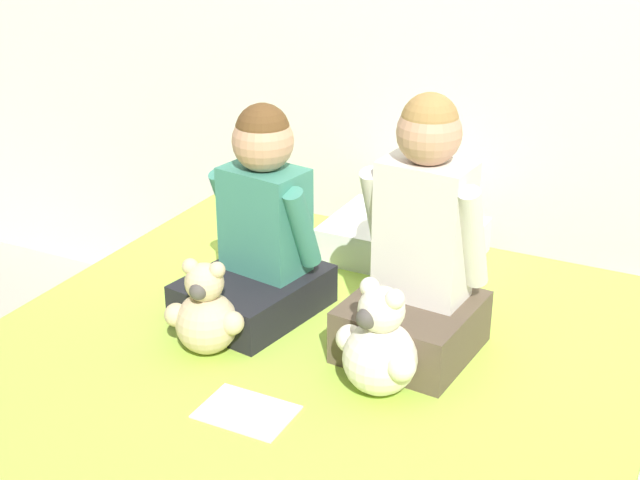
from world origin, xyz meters
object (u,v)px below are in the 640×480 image
(bed, at_px, (281,463))
(child_on_right, at_px, (420,253))
(teddy_bear_held_by_right_child, at_px, (380,347))
(pillow_at_headboard, at_px, (403,240))
(teddy_bear_held_by_left_child, at_px, (206,314))
(child_on_left, at_px, (260,231))
(sign_card, at_px, (246,412))

(bed, xyz_separation_m, child_on_right, (0.23, 0.29, 0.51))
(teddy_bear_held_by_right_child, height_order, pillow_at_headboard, teddy_bear_held_by_right_child)
(child_on_right, distance_m, teddy_bear_held_by_left_child, 0.55)
(teddy_bear_held_by_left_child, bearing_deg, child_on_left, 78.11)
(teddy_bear_held_by_left_child, height_order, teddy_bear_held_by_right_child, teddy_bear_held_by_right_child)
(child_on_right, height_order, pillow_at_headboard, child_on_right)
(teddy_bear_held_by_right_child, bearing_deg, teddy_bear_held_by_left_child, -154.85)
(child_on_right, xyz_separation_m, teddy_bear_held_by_right_child, (-0.00, -0.23, -0.14))
(teddy_bear_held_by_left_child, relative_size, sign_card, 1.19)
(teddy_bear_held_by_right_child, bearing_deg, sign_card, -115.23)
(bed, bearing_deg, child_on_left, 126.52)
(child_on_left, distance_m, teddy_bear_held_by_left_child, 0.29)
(bed, bearing_deg, child_on_right, 51.68)
(teddy_bear_held_by_right_child, relative_size, pillow_at_headboard, 0.61)
(bed, bearing_deg, teddy_bear_held_by_right_child, 15.95)
(teddy_bear_held_by_left_child, distance_m, sign_card, 0.31)
(teddy_bear_held_by_right_child, bearing_deg, child_on_right, 110.83)
(child_on_right, bearing_deg, teddy_bear_held_by_right_child, -86.16)
(child_on_left, relative_size, child_on_right, 0.87)
(child_on_right, relative_size, teddy_bear_held_by_left_child, 2.61)
(teddy_bear_held_by_left_child, xyz_separation_m, teddy_bear_held_by_right_child, (0.46, 0.03, 0.01))
(child_on_left, bearing_deg, teddy_bear_held_by_right_child, -18.16)
(child_on_left, relative_size, teddy_bear_held_by_left_child, 2.28)
(child_on_right, bearing_deg, child_on_left, -176.09)
(child_on_left, relative_size, sign_card, 2.72)
(bed, relative_size, child_on_left, 3.44)
(sign_card, bearing_deg, pillow_at_headboard, 89.95)
(child_on_right, height_order, teddy_bear_held_by_left_child, child_on_right)
(child_on_left, height_order, child_on_right, child_on_right)
(bed, distance_m, teddy_bear_held_by_right_child, 0.43)
(teddy_bear_held_by_left_child, distance_m, teddy_bear_held_by_right_child, 0.46)
(child_on_right, distance_m, teddy_bear_held_by_right_child, 0.27)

